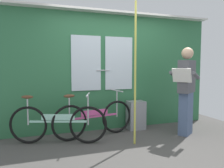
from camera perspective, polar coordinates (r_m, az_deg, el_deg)
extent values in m
cube|color=#474442|center=(3.65, 6.29, -17.00)|extent=(5.55, 4.06, 0.04)
cube|color=#2D6B42|center=(4.53, -0.17, 3.09)|extent=(4.55, 0.08, 2.40)
cube|color=silver|center=(4.34, -6.89, 5.52)|extent=(0.60, 0.02, 1.10)
cube|color=silver|center=(4.53, 1.84, 5.51)|extent=(0.60, 0.02, 1.10)
cylinder|color=#B2B2B7|center=(4.40, -2.35, 3.66)|extent=(0.28, 0.02, 0.02)
cube|color=silver|center=(4.57, 0.25, 18.53)|extent=(4.55, 0.28, 0.04)
torus|color=black|center=(3.76, -6.36, -10.76)|extent=(0.63, 0.25, 0.65)
torus|color=black|center=(4.00, -21.43, -10.13)|extent=(0.63, 0.25, 0.65)
cube|color=#9EDBC6|center=(3.83, -14.15, -9.65)|extent=(0.94, 0.34, 0.03)
cube|color=#9EDBC6|center=(3.81, -14.17, -8.54)|extent=(0.55, 0.20, 0.10)
cylinder|color=#B7B7BC|center=(3.94, -21.53, -6.72)|extent=(0.02, 0.02, 0.48)
ellipsoid|color=brown|center=(3.90, -21.64, -3.24)|extent=(0.22, 0.15, 0.06)
cylinder|color=#B7B7BC|center=(3.70, -6.40, -6.84)|extent=(0.02, 0.02, 0.52)
cylinder|color=#B7B7BC|center=(3.66, -6.43, -2.82)|extent=(0.16, 0.43, 0.02)
torus|color=black|center=(4.32, 1.34, -8.69)|extent=(0.65, 0.16, 0.65)
torus|color=black|center=(3.93, -11.24, -10.14)|extent=(0.65, 0.16, 0.65)
cube|color=#D14C93|center=(4.09, -4.64, -8.62)|extent=(0.92, 0.20, 0.03)
cube|color=#D14C93|center=(4.07, -4.65, -7.58)|extent=(0.54, 0.13, 0.10)
cylinder|color=#B7B7BC|center=(3.88, -11.30, -6.69)|extent=(0.02, 0.02, 0.48)
ellipsoid|color=brown|center=(3.84, -11.36, -3.15)|extent=(0.21, 0.13, 0.06)
cylinder|color=#B7B7BC|center=(4.27, 1.35, -5.28)|extent=(0.02, 0.02, 0.52)
cylinder|color=#B7B7BC|center=(4.23, 1.36, -1.79)|extent=(0.10, 0.44, 0.02)
cube|color=slate|center=(4.44, 19.04, -7.43)|extent=(0.37, 0.33, 0.83)
cube|color=#4C4C51|center=(4.35, 19.29, 1.91)|extent=(0.50, 0.42, 0.62)
sphere|color=tan|center=(4.36, 19.45, 7.72)|extent=(0.22, 0.22, 0.22)
cube|color=silver|center=(4.09, 18.08, 2.22)|extent=(0.28, 0.34, 0.26)
cylinder|color=#4C4C51|center=(4.16, 21.44, 2.16)|extent=(0.29, 0.23, 0.17)
cylinder|color=#4C4C51|center=(4.29, 16.07, 2.37)|extent=(0.29, 0.23, 0.17)
cube|color=gray|center=(4.62, 6.37, -8.21)|extent=(0.36, 0.28, 0.60)
cylinder|color=#C6C14C|center=(3.61, 6.19, 2.66)|extent=(0.04, 0.04, 2.40)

